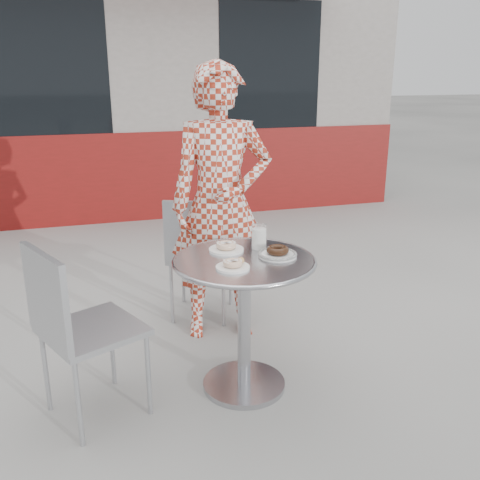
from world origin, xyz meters
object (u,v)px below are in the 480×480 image
object	(u,v)px
plate_near	(233,265)
milk_cup	(259,237)
chair_left	(93,364)
chair_far	(202,279)
plate_checker	(278,253)
plate_far	(226,247)
bistro_table	(244,292)
seated_person	(221,205)

from	to	relation	value
plate_near	milk_cup	size ratio (longest dim) A/B	1.25
chair_left	chair_far	bearing A→B (deg)	-63.16
plate_near	plate_checker	distance (m)	0.29
plate_far	milk_cup	xyz separation A→B (m)	(0.18, -0.01, 0.04)
plate_near	chair_left	bearing A→B (deg)	171.62
chair_far	milk_cup	distance (m)	0.99
chair_left	plate_far	bearing A→B (deg)	-102.33
bistro_table	chair_far	world-z (taller)	chair_far
seated_person	plate_far	xyz separation A→B (m)	(-0.11, -0.53, -0.10)
chair_far	seated_person	size ratio (longest dim) A/B	0.50
plate_near	plate_checker	bearing A→B (deg)	21.26
chair_left	milk_cup	world-z (taller)	chair_left
seated_person	milk_cup	bearing A→B (deg)	-73.23
chair_left	plate_near	world-z (taller)	chair_left
chair_far	milk_cup	size ratio (longest dim) A/B	6.58
bistro_table	plate_checker	world-z (taller)	plate_checker
plate_far	plate_near	world-z (taller)	plate_far
plate_checker	milk_cup	world-z (taller)	milk_cup
chair_far	plate_far	bearing A→B (deg)	110.68
chair_left	milk_cup	distance (m)	1.06
plate_far	plate_checker	bearing A→B (deg)	-34.37
seated_person	plate_far	distance (m)	0.55
seated_person	milk_cup	xyz separation A→B (m)	(0.07, -0.54, -0.05)
bistro_table	chair_left	size ratio (longest dim) A/B	0.83
chair_far	plate_near	bearing A→B (deg)	109.41
plate_near	plate_checker	world-z (taller)	plate_checker
plate_far	plate_checker	size ratio (longest dim) A/B	0.92
plate_checker	milk_cup	bearing A→B (deg)	109.62
plate_far	plate_near	xyz separation A→B (m)	(-0.04, -0.26, -0.00)
chair_far	milk_cup	world-z (taller)	milk_cup
plate_far	milk_cup	size ratio (longest dim) A/B	1.40
plate_far	milk_cup	distance (m)	0.18
chair_left	milk_cup	size ratio (longest dim) A/B	6.85
seated_person	plate_checker	world-z (taller)	seated_person
seated_person	bistro_table	bearing A→B (deg)	-85.08
bistro_table	milk_cup	distance (m)	0.31
chair_left	seated_person	size ratio (longest dim) A/B	0.53
plate_checker	milk_cup	size ratio (longest dim) A/B	1.53
chair_far	seated_person	bearing A→B (deg)	128.34
bistro_table	plate_near	bearing A→B (deg)	-129.03
bistro_table	chair_far	size ratio (longest dim) A/B	0.86
bistro_table	chair_left	distance (m)	0.83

